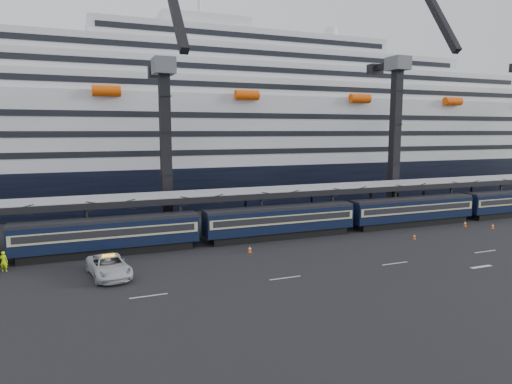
{
  "coord_description": "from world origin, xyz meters",
  "views": [
    {
      "loc": [
        -31.0,
        -39.41,
        13.05
      ],
      "look_at": [
        -11.19,
        10.0,
        5.84
      ],
      "focal_mm": 32.0,
      "sensor_mm": 36.0,
      "label": 1
    }
  ],
  "objects": [
    {
      "name": "pickup_truck",
      "position": [
        -28.52,
        2.34,
        0.93
      ],
      "size": [
        3.97,
        7.06,
        1.86
      ],
      "primitive_type": "imported",
      "rotation": [
        0.0,
        0.0,
        0.14
      ],
      "color": "#B9BCC1",
      "rests_on": "ground"
    },
    {
      "name": "canopy",
      "position": [
        0.0,
        14.0,
        5.25
      ],
      "size": [
        130.0,
        6.25,
        5.53
      ],
      "color": "gray",
      "rests_on": "ground"
    },
    {
      "name": "ground",
      "position": [
        0.0,
        0.0,
        0.0
      ],
      "size": [
        260.0,
        260.0,
        0.0
      ],
      "primitive_type": "plane",
      "color": "black",
      "rests_on": "ground"
    },
    {
      "name": "cruise_ship",
      "position": [
        -1.08,
        45.99,
        12.34
      ],
      "size": [
        214.09,
        28.84,
        34.0
      ],
      "color": "black",
      "rests_on": "ground"
    },
    {
      "name": "traffic_cone_d",
      "position": [
        6.78,
        3.41,
        0.34
      ],
      "size": [
        0.34,
        0.34,
        0.69
      ],
      "color": "#F95107",
      "rests_on": "ground"
    },
    {
      "name": "traffic_cone_e",
      "position": [
        20.79,
        4.39,
        0.37
      ],
      "size": [
        0.38,
        0.38,
        0.76
      ],
      "color": "#F95107",
      "rests_on": "ground"
    },
    {
      "name": "crane_dark_near",
      "position": [
        -20.0,
        18.59,
        11.93
      ],
      "size": [
        4.5,
        17.75,
        35.08
      ],
      "color": "#4B4E52",
      "rests_on": "ground"
    },
    {
      "name": "lane_markings",
      "position": [
        8.15,
        -5.23,
        0.01
      ],
      "size": [
        111.0,
        4.27,
        0.02
      ],
      "color": "beige",
      "rests_on": "ground"
    },
    {
      "name": "traffic_cone_c",
      "position": [
        -13.84,
        5.23,
        0.4
      ],
      "size": [
        0.4,
        0.4,
        0.81
      ],
      "color": "#F95107",
      "rests_on": "ground"
    },
    {
      "name": "crane_dark_mid",
      "position": [
        15.0,
        17.59,
        13.36
      ],
      "size": [
        4.5,
        18.24,
        39.64
      ],
      "color": "#4B4E52",
      "rests_on": "ground"
    },
    {
      "name": "train",
      "position": [
        -4.65,
        10.0,
        2.2
      ],
      "size": [
        133.05,
        3.0,
        4.05
      ],
      "color": "black",
      "rests_on": "ground"
    },
    {
      "name": "worker",
      "position": [
        -37.5,
        7.5,
        0.97
      ],
      "size": [
        0.81,
        0.66,
        1.93
      ],
      "primitive_type": "imported",
      "rotation": [
        0.0,
        0.0,
        2.83
      ],
      "color": "#C3FF0D",
      "rests_on": "ground"
    },
    {
      "name": "traffic_cone_f",
      "position": [
        18.38,
        6.76,
        0.43
      ],
      "size": [
        0.43,
        0.43,
        0.86
      ],
      "color": "#F95107",
      "rests_on": "ground"
    }
  ]
}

